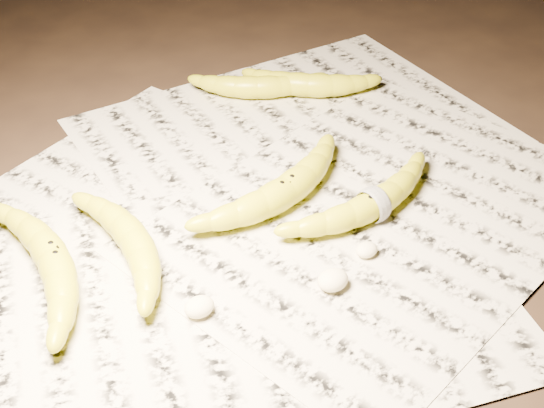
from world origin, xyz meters
TOP-DOWN VIEW (x-y plane):
  - ground at (0.00, 0.00)m, footprint 3.00×3.00m
  - newspaper_patch at (-0.02, 0.03)m, footprint 0.90×0.70m
  - banana_left_a at (-0.24, 0.08)m, footprint 0.09×0.22m
  - banana_left_b at (-0.16, 0.06)m, footprint 0.08×0.20m
  - banana_center at (0.03, 0.03)m, footprint 0.23×0.10m
  - banana_taped at (0.10, -0.05)m, footprint 0.22×0.07m
  - banana_upper_a at (0.16, 0.27)m, footprint 0.18×0.15m
  - banana_upper_b at (0.22, 0.23)m, footprint 0.17×0.16m
  - measuring_tape at (0.10, -0.05)m, footprint 0.01×0.05m
  - flesh_chunk_a at (-0.15, -0.06)m, footprint 0.03×0.03m
  - flesh_chunk_b at (-0.01, -0.11)m, footprint 0.04×0.03m
  - flesh_chunk_c at (0.05, -0.10)m, footprint 0.03×0.02m

SIDE VIEW (x-z plane):
  - ground at x=0.00m, z-range 0.00..0.00m
  - newspaper_patch at x=-0.02m, z-range 0.00..0.01m
  - flesh_chunk_c at x=0.05m, z-range 0.01..0.02m
  - flesh_chunk_a at x=-0.15m, z-range 0.01..0.03m
  - flesh_chunk_b at x=-0.01m, z-range 0.01..0.03m
  - banana_upper_a at x=0.16m, z-range 0.01..0.04m
  - banana_taped at x=0.10m, z-range 0.01..0.04m
  - measuring_tape at x=0.10m, z-range 0.00..0.05m
  - banana_upper_b at x=0.22m, z-range 0.01..0.04m
  - banana_left_b at x=-0.16m, z-range 0.01..0.04m
  - banana_left_a at x=-0.24m, z-range 0.01..0.05m
  - banana_center at x=0.03m, z-range 0.01..0.05m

